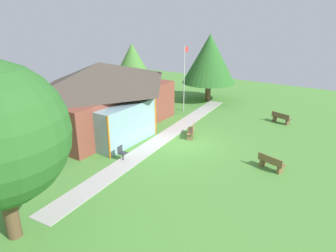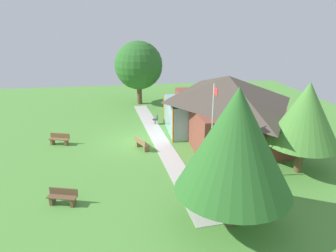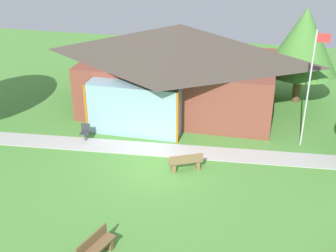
# 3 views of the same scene
# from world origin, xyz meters

# --- Properties ---
(ground_plane) EXTENTS (44.00, 44.00, 0.00)m
(ground_plane) POSITION_xyz_m (0.00, 0.00, 0.00)
(ground_plane) COLOR #54933D
(pavilion) EXTENTS (11.42, 8.17, 4.84)m
(pavilion) POSITION_xyz_m (-0.54, 6.81, 2.51)
(pavilion) COLOR brown
(pavilion) RESTS_ON ground_plane
(footpath) EXTENTS (21.07, 3.02, 0.03)m
(footpath) POSITION_xyz_m (0.00, 1.67, 0.01)
(footpath) COLOR #BCB7B2
(footpath) RESTS_ON ground_plane
(flagpole) EXTENTS (0.64, 0.08, 5.66)m
(flagpole) POSITION_xyz_m (6.26, 3.74, 3.12)
(flagpole) COLOR silver
(flagpole) RESTS_ON ground_plane
(bench_lawn_far_right) EXTENTS (0.86, 1.56, 0.84)m
(bench_lawn_far_right) POSITION_xyz_m (7.61, -4.33, 0.40)
(bench_lawn_far_right) COLOR brown
(bench_lawn_far_right) RESTS_ON ground_plane
(bench_front_center) EXTENTS (0.88, 1.56, 0.84)m
(bench_front_center) POSITION_xyz_m (-0.61, -5.88, 0.40)
(bench_front_center) COLOR brown
(bench_front_center) RESTS_ON ground_plane
(bench_rear_near_path) EXTENTS (1.54, 1.05, 0.84)m
(bench_rear_near_path) POSITION_xyz_m (1.20, 0.13, 0.40)
(bench_rear_near_path) COLOR olive
(bench_rear_near_path) RESTS_ON ground_plane
(patio_chair_west) EXTENTS (0.48, 0.48, 0.86)m
(patio_chair_west) POSITION_xyz_m (-4.18, 1.78, 0.42)
(patio_chair_west) COLOR #33383D
(patio_chair_west) RESTS_ON ground_plane
(tree_behind_pavilion_right) EXTENTS (4.15, 4.15, 5.58)m
(tree_behind_pavilion_right) POSITION_xyz_m (6.15, 9.35, 3.69)
(tree_behind_pavilion_right) COLOR brown
(tree_behind_pavilion_right) RESTS_ON ground_plane
(tree_east_hedge) EXTENTS (5.09, 5.09, 6.40)m
(tree_east_hedge) POSITION_xyz_m (10.42, 3.45, 4.09)
(tree_east_hedge) COLOR brown
(tree_east_hedge) RESTS_ON ground_plane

